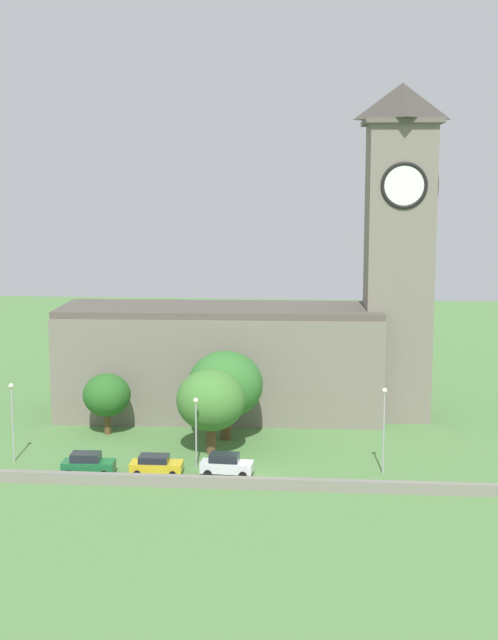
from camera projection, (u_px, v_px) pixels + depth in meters
The scene contains 12 objects.
ground_plane at pixel (263, 429), 91.13m from camera, with size 200.00×200.00×0.00m, color #517F42.
church at pixel (266, 332), 95.61m from camera, with size 39.76×12.54×34.62m.
quay_barrier at pixel (247, 483), 73.47m from camera, with size 49.25×0.70×0.95m, color gray.
car_green at pixel (88, 464), 76.87m from camera, with size 4.47×2.32×1.93m.
car_yellow at pixel (156, 464), 77.13m from camera, with size 4.49×2.34×1.63m.
car_white at pixel (226, 465), 76.66m from camera, with size 4.51×2.25×1.92m.
streetlamp_west_end at pixel (12, 410), 79.93m from camera, with size 0.44×0.44×7.15m.
streetlamp_west_mid at pixel (196, 420), 78.30m from camera, with size 0.44×0.44×6.25m.
streetlamp_central at pixel (384, 417), 76.55m from camera, with size 0.44×0.44×7.53m.
tree_riverside_east at pixel (211, 400), 82.27m from camera, with size 6.30×6.30×7.87m.
tree_riverside_west at pixel (225, 385), 86.69m from camera, with size 7.23×7.23×8.69m.
tree_churchyard at pixel (107, 395), 88.79m from camera, with size 4.69×4.69×6.06m.
Camera 1 is at (6.31, -73.12, 24.96)m, focal length 50.65 mm.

